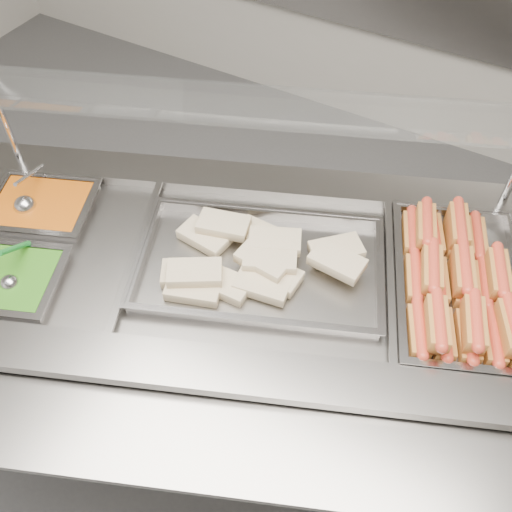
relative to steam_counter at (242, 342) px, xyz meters
The scene contains 12 objects.
ground 0.65m from the steam_counter, 93.71° to the right, with size 6.00×6.00×0.00m, color #545457.
steam_counter is the anchor object (origin of this frame).
tray_rail 0.67m from the steam_counter, 67.95° to the right, with size 1.80×1.01×0.05m.
sneeze_guard 0.86m from the steam_counter, 112.05° to the left, with size 1.68×0.91×0.45m.
pan_hotdogs 0.76m from the steam_counter, 22.05° to the left, with size 0.53×0.65×0.10m.
pan_wraps 0.44m from the steam_counter, 22.05° to the left, with size 0.80×0.64×0.07m.
pan_beans 0.80m from the steam_counter, behind, with size 0.38×0.34×0.10m.
pan_peas 0.80m from the steam_counter, 145.28° to the right, with size 0.38×0.34×0.10m.
hotdogs_in_buns 0.78m from the steam_counter, 20.56° to the left, with size 0.48×0.57×0.12m.
tortilla_wraps 0.47m from the steam_counter, 18.40° to the left, with size 0.56×0.48×0.07m.
ladle 0.85m from the steam_counter, 168.75° to the right, with size 0.11×0.20×0.14m.
serving_spoon 0.80m from the steam_counter, 144.26° to the right, with size 0.09×0.17×0.15m.
Camera 1 is at (0.59, -0.45, 2.21)m, focal length 40.00 mm.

